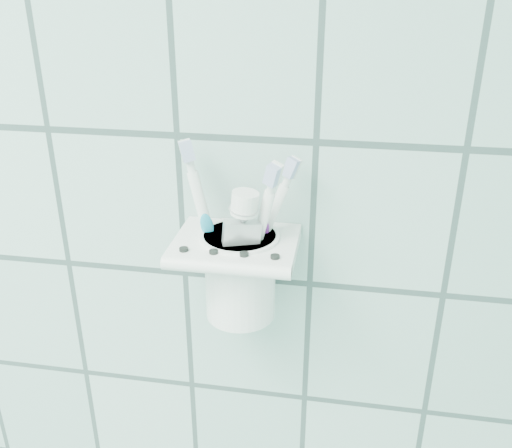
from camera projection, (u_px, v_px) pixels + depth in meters
holder_bracket at (236, 246)px, 0.60m from camera, size 0.13×0.10×0.04m
cup at (240, 272)px, 0.61m from camera, size 0.08×0.08×0.10m
toothbrush_pink at (225, 228)px, 0.60m from camera, size 0.05×0.03×0.19m
toothbrush_blue at (234, 228)px, 0.61m from camera, size 0.07×0.02×0.18m
toothbrush_orange at (241, 225)px, 0.61m from camera, size 0.05×0.05×0.19m
toothpaste_tube at (232, 246)px, 0.58m from camera, size 0.05×0.04×0.15m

